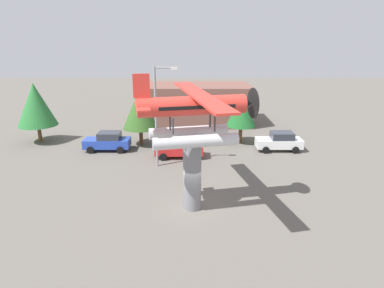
{
  "coord_description": "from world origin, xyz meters",
  "views": [
    {
      "loc": [
        -0.01,
        -18.77,
        10.13
      ],
      "look_at": [
        0.0,
        3.0,
        3.21
      ],
      "focal_mm": 31.58,
      "sensor_mm": 36.0,
      "label": 1
    }
  ],
  "objects_px": {
    "tree_center_back": "(241,110)",
    "car_near_blue": "(108,141)",
    "car_far_white": "(279,141)",
    "tree_east": "(140,109)",
    "storefront_building": "(195,104)",
    "floatplane_monument": "(194,114)",
    "car_mid_red": "(180,148)",
    "tree_west": "(35,105)",
    "streetlight_primary": "(158,110)",
    "display_pedestal": "(192,176)"
  },
  "relations": [
    {
      "from": "storefront_building",
      "to": "tree_west",
      "type": "relative_size",
      "value": 2.25
    },
    {
      "from": "tree_east",
      "to": "streetlight_primary",
      "type": "bearing_deg",
      "value": -67.81
    },
    {
      "from": "tree_center_back",
      "to": "streetlight_primary",
      "type": "bearing_deg",
      "value": -139.45
    },
    {
      "from": "storefront_building",
      "to": "car_near_blue",
      "type": "bearing_deg",
      "value": -127.03
    },
    {
      "from": "car_near_blue",
      "to": "floatplane_monument",
      "type": "bearing_deg",
      "value": 125.67
    },
    {
      "from": "display_pedestal",
      "to": "tree_center_back",
      "type": "distance_m",
      "value": 14.44
    },
    {
      "from": "tree_west",
      "to": "tree_center_back",
      "type": "xyz_separation_m",
      "value": [
        20.15,
        -0.29,
        -0.46
      ]
    },
    {
      "from": "tree_center_back",
      "to": "car_near_blue",
      "type": "bearing_deg",
      "value": -169.15
    },
    {
      "from": "car_far_white",
      "to": "tree_east",
      "type": "xyz_separation_m",
      "value": [
        -13.12,
        1.73,
        2.68
      ]
    },
    {
      "from": "car_far_white",
      "to": "streetlight_primary",
      "type": "distance_m",
      "value": 12.1
    },
    {
      "from": "floatplane_monument",
      "to": "car_near_blue",
      "type": "bearing_deg",
      "value": 113.27
    },
    {
      "from": "floatplane_monument",
      "to": "tree_center_back",
      "type": "xyz_separation_m",
      "value": [
        4.68,
        13.53,
        -2.6
      ]
    },
    {
      "from": "car_far_white",
      "to": "tree_east",
      "type": "relative_size",
      "value": 0.77
    },
    {
      "from": "tree_center_back",
      "to": "tree_west",
      "type": "bearing_deg",
      "value": 179.19
    },
    {
      "from": "car_mid_red",
      "to": "streetlight_primary",
      "type": "bearing_deg",
      "value": 53.26
    },
    {
      "from": "streetlight_primary",
      "to": "storefront_building",
      "type": "bearing_deg",
      "value": 78.53
    },
    {
      "from": "tree_west",
      "to": "floatplane_monument",
      "type": "bearing_deg",
      "value": -41.79
    },
    {
      "from": "display_pedestal",
      "to": "streetlight_primary",
      "type": "height_order",
      "value": "streetlight_primary"
    },
    {
      "from": "storefront_building",
      "to": "display_pedestal",
      "type": "bearing_deg",
      "value": -90.91
    },
    {
      "from": "storefront_building",
      "to": "tree_center_back",
      "type": "xyz_separation_m",
      "value": [
        4.46,
        -8.44,
        1.03
      ]
    },
    {
      "from": "display_pedestal",
      "to": "tree_east",
      "type": "height_order",
      "value": "tree_east"
    },
    {
      "from": "car_near_blue",
      "to": "storefront_building",
      "type": "height_order",
      "value": "storefront_building"
    },
    {
      "from": "car_mid_red",
      "to": "car_far_white",
      "type": "height_order",
      "value": "same"
    },
    {
      "from": "display_pedestal",
      "to": "car_far_white",
      "type": "distance_m",
      "value": 13.85
    },
    {
      "from": "car_far_white",
      "to": "tree_west",
      "type": "xyz_separation_m",
      "value": [
        -23.46,
        2.7,
        2.93
      ]
    },
    {
      "from": "display_pedestal",
      "to": "floatplane_monument",
      "type": "height_order",
      "value": "floatplane_monument"
    },
    {
      "from": "car_near_blue",
      "to": "car_far_white",
      "type": "xyz_separation_m",
      "value": [
        15.97,
        0.01,
        0.0
      ]
    },
    {
      "from": "car_mid_red",
      "to": "tree_center_back",
      "type": "bearing_deg",
      "value": -144.06
    },
    {
      "from": "car_near_blue",
      "to": "car_mid_red",
      "type": "distance_m",
      "value": 7.02
    },
    {
      "from": "streetlight_primary",
      "to": "tree_west",
      "type": "bearing_deg",
      "value": 152.2
    },
    {
      "from": "car_far_white",
      "to": "streetlight_primary",
      "type": "xyz_separation_m",
      "value": [
        -10.79,
        -3.98,
        3.77
      ]
    },
    {
      "from": "car_near_blue",
      "to": "streetlight_primary",
      "type": "relative_size",
      "value": 0.52
    },
    {
      "from": "car_far_white",
      "to": "display_pedestal",
      "type": "bearing_deg",
      "value": 53.91
    },
    {
      "from": "car_near_blue",
      "to": "display_pedestal",
      "type": "bearing_deg",
      "value": 125.17
    },
    {
      "from": "car_near_blue",
      "to": "tree_center_back",
      "type": "height_order",
      "value": "tree_center_back"
    },
    {
      "from": "floatplane_monument",
      "to": "tree_east",
      "type": "relative_size",
      "value": 1.91
    },
    {
      "from": "car_near_blue",
      "to": "storefront_building",
      "type": "distance_m",
      "value": 13.68
    },
    {
      "from": "storefront_building",
      "to": "streetlight_primary",
      "type": "bearing_deg",
      "value": -101.47
    },
    {
      "from": "floatplane_monument",
      "to": "streetlight_primary",
      "type": "relative_size",
      "value": 1.3
    },
    {
      "from": "floatplane_monument",
      "to": "tree_center_back",
      "type": "distance_m",
      "value": 14.56
    },
    {
      "from": "car_far_white",
      "to": "tree_center_back",
      "type": "height_order",
      "value": "tree_center_back"
    },
    {
      "from": "car_far_white",
      "to": "streetlight_primary",
      "type": "relative_size",
      "value": 0.52
    },
    {
      "from": "car_near_blue",
      "to": "tree_east",
      "type": "distance_m",
      "value": 4.28
    },
    {
      "from": "floatplane_monument",
      "to": "tree_east",
      "type": "xyz_separation_m",
      "value": [
        -5.12,
        12.85,
        -2.39
      ]
    },
    {
      "from": "car_mid_red",
      "to": "streetlight_primary",
      "type": "relative_size",
      "value": 0.52
    },
    {
      "from": "car_mid_red",
      "to": "storefront_building",
      "type": "xyz_separation_m",
      "value": [
        1.42,
        12.71,
        1.44
      ]
    },
    {
      "from": "display_pedestal",
      "to": "storefront_building",
      "type": "xyz_separation_m",
      "value": [
        0.35,
        22.0,
        0.19
      ]
    },
    {
      "from": "car_far_white",
      "to": "car_near_blue",
      "type": "bearing_deg",
      "value": 0.04
    },
    {
      "from": "display_pedestal",
      "to": "tree_east",
      "type": "relative_size",
      "value": 0.78
    },
    {
      "from": "storefront_building",
      "to": "car_far_white",
      "type": "bearing_deg",
      "value": -54.37
    }
  ]
}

